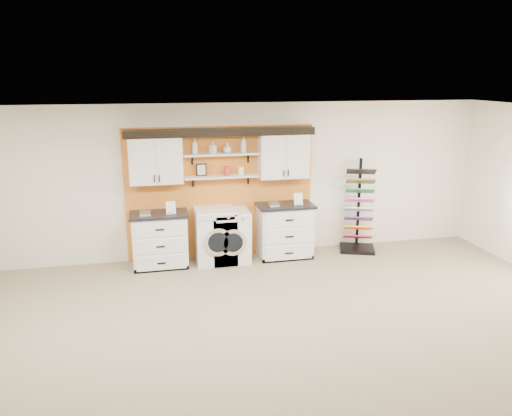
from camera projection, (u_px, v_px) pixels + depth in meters
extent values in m
plane|color=gray|center=(274.00, 374.00, 5.63)|extent=(10.00, 10.00, 0.00)
plane|color=white|center=(277.00, 124.00, 4.91)|extent=(10.00, 10.00, 0.00)
plane|color=white|center=(220.00, 181.00, 9.04)|extent=(10.00, 0.00, 10.00)
cube|color=orange|center=(221.00, 193.00, 9.06)|extent=(3.40, 0.07, 2.40)
cube|color=white|center=(156.00, 159.00, 8.50)|extent=(0.90, 0.34, 0.84)
cube|color=white|center=(142.00, 161.00, 8.29)|extent=(0.42, 0.01, 0.78)
cube|color=white|center=(169.00, 160.00, 8.38)|extent=(0.42, 0.01, 0.78)
cube|color=white|center=(283.00, 155.00, 8.96)|extent=(0.90, 0.34, 0.84)
cube|color=white|center=(274.00, 157.00, 8.75)|extent=(0.42, 0.01, 0.78)
cube|color=white|center=(298.00, 156.00, 8.84)|extent=(0.42, 0.01, 0.78)
cube|color=white|center=(222.00, 177.00, 8.82)|extent=(1.32, 0.28, 0.03)
cube|color=white|center=(221.00, 154.00, 8.72)|extent=(1.32, 0.28, 0.03)
cube|color=black|center=(221.00, 131.00, 8.63)|extent=(3.30, 0.40, 0.10)
cube|color=black|center=(222.00, 136.00, 8.47)|extent=(3.30, 0.04, 0.04)
cube|color=black|center=(201.00, 170.00, 8.76)|extent=(0.18, 0.02, 0.22)
cube|color=beige|center=(201.00, 170.00, 8.75)|extent=(0.14, 0.01, 0.18)
cylinder|color=red|center=(227.00, 171.00, 8.82)|extent=(0.11, 0.11, 0.16)
cylinder|color=silver|center=(241.00, 171.00, 8.87)|extent=(0.10, 0.10, 0.14)
cube|color=white|center=(160.00, 241.00, 8.72)|extent=(0.93, 0.60, 0.93)
cube|color=black|center=(162.00, 269.00, 8.58)|extent=(0.93, 0.06, 0.07)
cube|color=black|center=(159.00, 214.00, 8.59)|extent=(0.99, 0.66, 0.04)
cube|color=white|center=(160.00, 229.00, 8.35)|extent=(0.85, 0.02, 0.26)
cube|color=white|center=(161.00, 246.00, 8.43)|extent=(0.85, 0.02, 0.26)
cube|color=white|center=(162.00, 263.00, 8.51)|extent=(0.85, 0.02, 0.26)
cube|color=white|center=(285.00, 231.00, 9.18)|extent=(0.96, 0.60, 0.96)
cube|color=black|center=(288.00, 259.00, 9.04)|extent=(0.96, 0.06, 0.07)
cube|color=black|center=(285.00, 205.00, 9.05)|extent=(1.02, 0.66, 0.04)
cube|color=white|center=(289.00, 220.00, 8.82)|extent=(0.87, 0.02, 0.27)
cube|color=white|center=(289.00, 236.00, 8.90)|extent=(0.87, 0.02, 0.27)
cube|color=white|center=(289.00, 253.00, 8.98)|extent=(0.87, 0.02, 0.27)
cube|color=white|center=(215.00, 235.00, 8.91)|extent=(0.71, 0.66, 0.99)
cube|color=silver|center=(217.00, 218.00, 8.49)|extent=(0.60, 0.02, 0.10)
cylinder|color=silver|center=(218.00, 242.00, 8.60)|extent=(0.50, 0.05, 0.50)
cylinder|color=black|center=(218.00, 243.00, 8.58)|extent=(0.35, 0.03, 0.35)
cube|color=white|center=(230.00, 236.00, 8.97)|extent=(0.67, 0.66, 0.94)
cube|color=silver|center=(233.00, 219.00, 8.55)|extent=(0.57, 0.02, 0.10)
cylinder|color=silver|center=(233.00, 242.00, 8.66)|extent=(0.48, 0.05, 0.48)
cylinder|color=black|center=(233.00, 243.00, 8.64)|extent=(0.34, 0.03, 0.34)
cube|color=black|center=(357.00, 249.00, 9.60)|extent=(0.78, 0.72, 0.06)
cube|color=black|center=(359.00, 202.00, 9.56)|extent=(0.07, 0.07, 1.71)
cube|color=red|center=(357.00, 237.00, 9.56)|extent=(0.60, 0.46, 0.15)
cube|color=yellow|center=(358.00, 228.00, 9.51)|extent=(0.60, 0.46, 0.15)
cube|color=#4F30AA|center=(358.00, 219.00, 9.47)|extent=(0.60, 0.46, 0.15)
cube|color=white|center=(359.00, 209.00, 9.42)|extent=(0.60, 0.46, 0.15)
cube|color=#FF71D6|center=(359.00, 200.00, 9.37)|extent=(0.60, 0.46, 0.15)
cube|color=green|center=(360.00, 191.00, 9.33)|extent=(0.60, 0.46, 0.15)
cube|color=olive|center=(361.00, 181.00, 9.28)|extent=(0.60, 0.46, 0.15)
cube|color=black|center=(361.00, 172.00, 9.23)|extent=(0.60, 0.46, 0.15)
imported|color=silver|center=(195.00, 147.00, 8.58)|extent=(0.13, 0.13, 0.26)
imported|color=silver|center=(213.00, 147.00, 8.66)|extent=(0.13, 0.13, 0.21)
imported|color=silver|center=(227.00, 148.00, 8.71)|extent=(0.20, 0.20, 0.18)
imported|color=silver|center=(243.00, 144.00, 8.76)|extent=(0.15, 0.15, 0.28)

